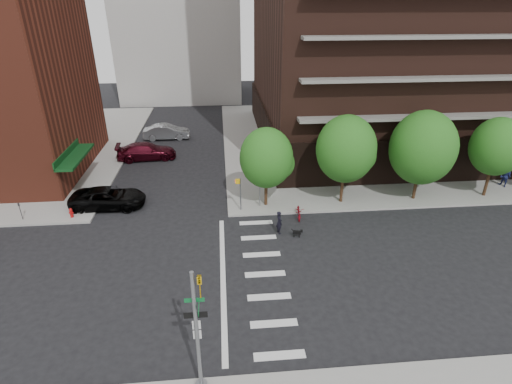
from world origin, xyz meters
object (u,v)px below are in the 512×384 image
(scooter, at_px, (299,212))
(pedestrian_far, at_px, (505,176))
(fire_hydrant, at_px, (71,212))
(parked_car_silver, at_px, (167,132))
(parked_car_maroon, at_px, (146,151))
(parked_car_black, at_px, (108,198))
(dog_walker, at_px, (279,222))
(traffic_signal, at_px, (199,343))

(scooter, distance_m, pedestrian_far, 18.72)
(fire_hydrant, relative_size, parked_car_silver, 0.14)
(fire_hydrant, height_order, parked_car_maroon, parked_car_maroon)
(fire_hydrant, relative_size, scooter, 0.39)
(parked_car_maroon, xyz_separation_m, pedestrian_far, (31.45, -9.63, 0.26))
(parked_car_silver, relative_size, scooter, 2.76)
(parked_car_black, distance_m, dog_walker, 13.61)
(parked_car_maroon, distance_m, pedestrian_far, 32.89)
(parked_car_black, height_order, pedestrian_far, pedestrian_far)
(dog_walker, relative_size, pedestrian_far, 0.89)
(fire_hydrant, distance_m, pedestrian_far, 35.20)
(dog_walker, distance_m, pedestrian_far, 20.89)
(parked_car_black, bearing_deg, parked_car_silver, -8.08)
(dog_walker, xyz_separation_m, pedestrian_far, (20.17, 5.46, 0.25))
(fire_hydrant, distance_m, parked_car_silver, 18.68)
(traffic_signal, height_order, parked_car_black, traffic_signal)
(scooter, bearing_deg, pedestrian_far, 17.11)
(traffic_signal, distance_m, scooter, 15.68)
(parked_car_black, distance_m, scooter, 14.75)
(traffic_signal, bearing_deg, pedestrian_far, 34.81)
(traffic_signal, relative_size, pedestrian_far, 3.18)
(parked_car_black, height_order, dog_walker, dog_walker)
(parked_car_black, relative_size, dog_walker, 3.35)
(parked_car_black, relative_size, parked_car_silver, 1.09)
(fire_hydrant, distance_m, parked_car_maroon, 12.35)
(parked_car_black, height_order, scooter, parked_car_black)
(pedestrian_far, bearing_deg, dog_walker, -91.58)
(parked_car_black, bearing_deg, parked_car_maroon, -6.48)
(traffic_signal, xyz_separation_m, pedestrian_far, (25.10, 17.45, -1.61))
(traffic_signal, distance_m, parked_car_black, 18.75)
(dog_walker, bearing_deg, scooter, -55.87)
(scooter, distance_m, dog_walker, 2.70)
(traffic_signal, xyz_separation_m, parked_car_silver, (-5.03, 33.29, -1.85))
(parked_car_black, bearing_deg, dog_walker, -110.14)
(parked_car_maroon, distance_m, parked_car_silver, 6.35)
(scooter, relative_size, dog_walker, 1.11)
(fire_hydrant, xyz_separation_m, parked_car_maroon, (3.68, 11.79, 0.29))
(parked_car_silver, xyz_separation_m, dog_walker, (9.97, -21.30, -0.01))
(scooter, xyz_separation_m, dog_walker, (-1.78, -2.00, 0.35))
(scooter, bearing_deg, dog_walker, -125.18)
(traffic_signal, xyz_separation_m, scooter, (6.71, 13.99, -2.21))
(traffic_signal, bearing_deg, parked_car_black, 114.49)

